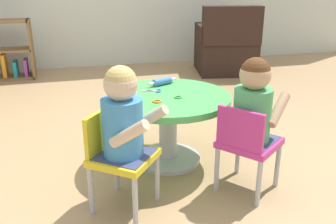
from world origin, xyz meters
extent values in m
plane|color=tan|center=(0.00, 0.00, 0.00)|extent=(10.00, 10.00, 0.00)
cylinder|color=silver|center=(0.00, 0.00, 0.01)|extent=(0.44, 0.44, 0.03)
cylinder|color=silver|center=(0.00, 0.00, 0.21)|extent=(0.12, 0.12, 0.43)
cylinder|color=#4CB259|center=(0.00, 0.00, 0.45)|extent=(0.81, 0.81, 0.04)
cylinder|color=#B7B7BC|center=(-0.34, -0.64, 0.14)|extent=(0.03, 0.03, 0.28)
cylinder|color=#B7B7BC|center=(-0.18, -0.44, 0.14)|extent=(0.03, 0.03, 0.28)
cylinder|color=#B7B7BC|center=(-0.55, -0.48, 0.14)|extent=(0.03, 0.03, 0.28)
cylinder|color=#B7B7BC|center=(-0.39, -0.28, 0.14)|extent=(0.03, 0.03, 0.28)
cube|color=yellow|center=(-0.36, -0.46, 0.30)|extent=(0.42, 0.42, 0.04)
cube|color=yellow|center=(-0.47, -0.38, 0.43)|extent=(0.19, 0.23, 0.22)
cube|color=#3F4772|center=(-0.36, -0.46, 0.30)|extent=(0.38, 0.38, 0.04)
cylinder|color=#3F8CCC|center=(-0.36, -0.46, 0.47)|extent=(0.21, 0.21, 0.30)
sphere|color=beige|center=(-0.36, -0.46, 0.70)|extent=(0.17, 0.17, 0.17)
sphere|color=tan|center=(-0.36, -0.46, 0.71)|extent=(0.16, 0.16, 0.16)
cylinder|color=beige|center=(-0.35, -0.61, 0.49)|extent=(0.20, 0.18, 0.17)
cylinder|color=beige|center=(-0.22, -0.44, 0.49)|extent=(0.20, 0.18, 0.17)
cylinder|color=#B7B7BC|center=(0.54, -0.49, 0.14)|extent=(0.03, 0.03, 0.28)
cylinder|color=#B7B7BC|center=(0.38, -0.28, 0.14)|extent=(0.03, 0.03, 0.28)
cylinder|color=#B7B7BC|center=(0.33, -0.65, 0.14)|extent=(0.03, 0.03, 0.28)
cylinder|color=#B7B7BC|center=(0.17, -0.44, 0.14)|extent=(0.03, 0.03, 0.28)
cube|color=#CC338C|center=(0.36, -0.47, 0.30)|extent=(0.42, 0.42, 0.04)
cube|color=#CC338C|center=(0.25, -0.55, 0.43)|extent=(0.18, 0.23, 0.22)
cube|color=#3F4772|center=(0.36, -0.47, 0.30)|extent=(0.38, 0.38, 0.04)
cylinder|color=#4CA566|center=(0.36, -0.47, 0.47)|extent=(0.21, 0.21, 0.30)
sphere|color=tan|center=(0.36, -0.47, 0.70)|extent=(0.17, 0.17, 0.17)
sphere|color=#593319|center=(0.36, -0.47, 0.71)|extent=(0.16, 0.16, 0.16)
cylinder|color=tan|center=(0.50, -0.49, 0.49)|extent=(0.20, 0.17, 0.17)
cylinder|color=tan|center=(0.37, -0.32, 0.49)|extent=(0.20, 0.17, 0.17)
cube|color=olive|center=(-1.01, 2.55, 0.35)|extent=(0.03, 0.28, 0.70)
cube|color=orange|center=(-1.34, 2.55, 0.17)|extent=(0.04, 0.20, 0.28)
cube|color=teal|center=(-1.22, 2.55, 0.12)|extent=(0.04, 0.20, 0.18)
cube|color=purple|center=(-1.10, 2.55, 0.13)|extent=(0.04, 0.20, 0.20)
cube|color=black|center=(1.36, 2.20, 0.20)|extent=(0.82, 0.82, 0.40)
cube|color=black|center=(1.30, 1.92, 0.62)|extent=(0.72, 0.29, 0.45)
cube|color=black|center=(1.65, 2.14, 0.50)|extent=(0.23, 0.61, 0.20)
cube|color=black|center=(1.06, 2.26, 0.50)|extent=(0.23, 0.61, 0.20)
cylinder|color=#3F72CC|center=(0.02, 0.23, 0.49)|extent=(0.15, 0.10, 0.05)
cylinder|color=white|center=(0.11, 0.27, 0.49)|extent=(0.05, 0.04, 0.02)
cylinder|color=white|center=(-0.06, 0.20, 0.49)|extent=(0.05, 0.04, 0.02)
cube|color=silver|center=(-0.10, 0.11, 0.47)|extent=(0.11, 0.02, 0.01)
cube|color=silver|center=(-0.10, 0.11, 0.47)|extent=(0.10, 0.06, 0.01)
torus|color=#3F72CC|center=(-0.04, 0.11, 0.47)|extent=(0.05, 0.05, 0.01)
torus|color=#3F72CC|center=(-0.05, 0.08, 0.47)|extent=(0.05, 0.05, 0.01)
cylinder|color=#B2E58C|center=(-0.24, 0.09, 0.48)|extent=(0.11, 0.11, 0.01)
torus|color=#4CB259|center=(-0.12, -0.28, 0.47)|extent=(0.06, 0.06, 0.01)
torus|color=#4CB259|center=(0.05, -0.07, 0.47)|extent=(0.05, 0.05, 0.01)
torus|color=orange|center=(-0.10, -0.12, 0.47)|extent=(0.06, 0.06, 0.01)
camera|label=1|loc=(-0.60, -2.21, 1.20)|focal=39.96mm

